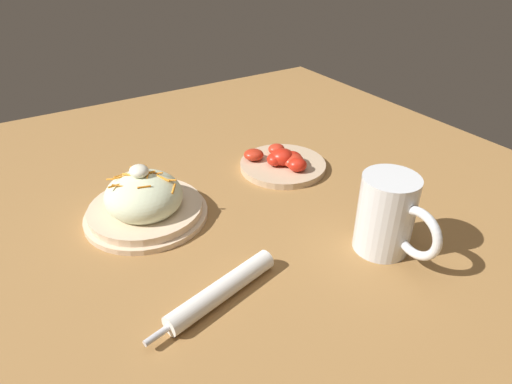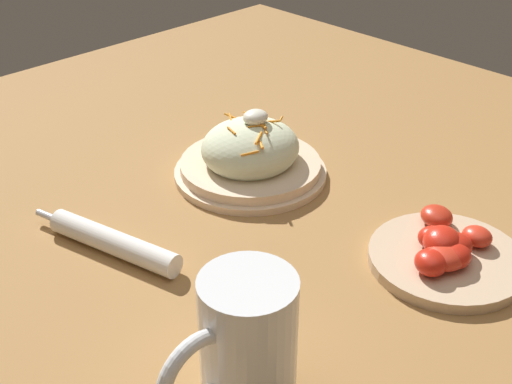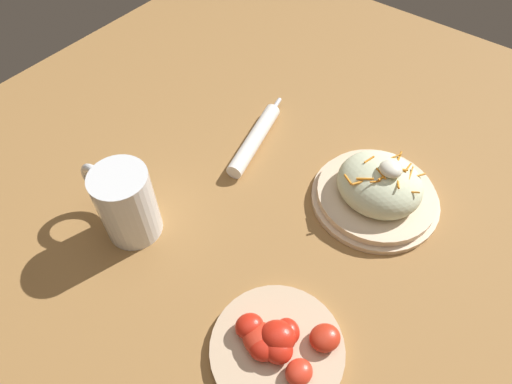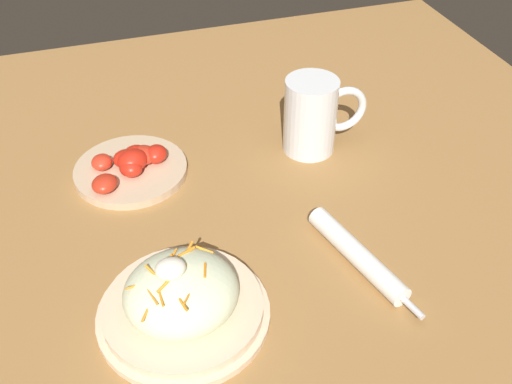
{
  "view_description": "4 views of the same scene",
  "coord_description": "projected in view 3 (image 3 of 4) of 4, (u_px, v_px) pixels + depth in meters",
  "views": [
    {
      "loc": [
        -0.56,
        0.28,
        0.46
      ],
      "look_at": [
        -0.04,
        -0.04,
        0.07
      ],
      "focal_mm": 30.65,
      "sensor_mm": 36.0,
      "label": 1
    },
    {
      "loc": [
        -0.51,
        -0.53,
        0.5
      ],
      "look_at": [
        -0.03,
        -0.03,
        0.08
      ],
      "focal_mm": 48.84,
      "sensor_mm": 36.0,
      "label": 2
    },
    {
      "loc": [
        0.22,
        -0.39,
        0.61
      ],
      "look_at": [
        -0.05,
        -0.05,
        0.06
      ],
      "focal_mm": 30.85,
      "sensor_mm": 36.0,
      "label": 3
    },
    {
      "loc": [
        0.15,
        0.59,
        0.6
      ],
      "look_at": [
        -0.04,
        -0.03,
        0.07
      ],
      "focal_mm": 41.71,
      "sensor_mm": 36.0,
      "label": 4
    }
  ],
  "objects": [
    {
      "name": "tomato_plate",
      "position": [
        277.0,
        345.0,
        0.59
      ],
      "size": [
        0.18,
        0.18,
        0.05
      ],
      "color": "#D1B28E",
      "rests_on": "ground_plane"
    },
    {
      "name": "napkin_roll",
      "position": [
        255.0,
        139.0,
        0.84
      ],
      "size": [
        0.07,
        0.22,
        0.03
      ],
      "color": "white",
      "rests_on": "ground_plane"
    },
    {
      "name": "salad_plate",
      "position": [
        378.0,
        189.0,
        0.74
      ],
      "size": [
        0.22,
        0.22,
        0.1
      ],
      "color": "beige",
      "rests_on": "ground_plane"
    },
    {
      "name": "ground_plane",
      "position": [
        296.0,
        213.0,
        0.75
      ],
      "size": [
        1.43,
        1.43,
        0.0
      ],
      "primitive_type": "plane",
      "color": "#9E703D"
    },
    {
      "name": "beer_mug",
      "position": [
        127.0,
        206.0,
        0.69
      ],
      "size": [
        0.15,
        0.09,
        0.13
      ],
      "color": "white",
      "rests_on": "ground_plane"
    }
  ]
}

